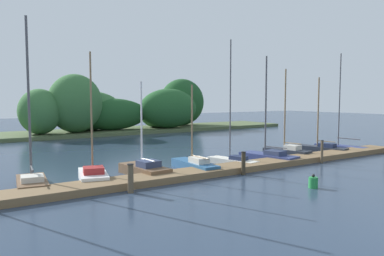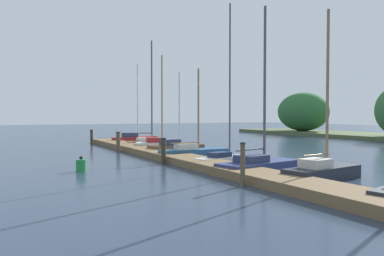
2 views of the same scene
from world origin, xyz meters
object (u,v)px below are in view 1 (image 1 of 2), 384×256
Objects in this scene: sailboat_4 at (194,164)px; sailboat_6 at (267,155)px; sailboat_5 at (232,159)px; channel_buoy_0 at (313,182)px; mooring_piling_2 at (243,163)px; sailboat_7 at (286,151)px; sailboat_9 at (339,145)px; sailboat_8 at (320,148)px; mooring_piling_1 at (131,178)px; sailboat_3 at (143,169)px; sailboat_2 at (93,174)px; sailboat_1 at (32,178)px; mooring_piling_3 at (322,152)px.

sailboat_6 is at bearing -88.21° from sailboat_4.
sailboat_5 is 6.98m from channel_buoy_0.
sailboat_4 is 3.07m from mooring_piling_2.
sailboat_9 is at bearing -99.98° from sailboat_7.
sailboat_8 is 12.53m from channel_buoy_0.
mooring_piling_2 is (-10.80, -3.27, 0.30)m from sailboat_8.
channel_buoy_0 is (-6.44, -7.55, -0.12)m from sailboat_7.
mooring_piling_1 is at bearing -178.36° from mooring_piling_2.
sailboat_8 reaches higher than sailboat_3.
sailboat_9 reaches higher than mooring_piling_2.
sailboat_4 is 3.88× the size of mooring_piling_2.
sailboat_4 is 15.00m from sailboat_9.
sailboat_7 reaches higher than sailboat_8.
sailboat_9 is (2.62, 0.05, -0.02)m from sailboat_8.
sailboat_4 is 0.79× the size of sailboat_7.
channel_buoy_0 is at bearing -116.81° from sailboat_2.
sailboat_4 reaches higher than channel_buoy_0.
sailboat_3 is (5.70, -0.42, -0.08)m from sailboat_1.
sailboat_3 is 5.54m from mooring_piling_2.
sailboat_8 is at bearing -101.25° from sailboat_7.
mooring_piling_3 is at bearing -105.41° from sailboat_4.
sailboat_8 is 8.77× the size of channel_buoy_0.
sailboat_6 is 9.03m from sailboat_9.
channel_buoy_0 is (7.57, -3.96, -0.40)m from mooring_piling_1.
mooring_piling_1 is at bearing 88.37° from sailboat_8.
sailboat_6 is at bearing 61.10° from channel_buoy_0.
sailboat_5 is at bearing -77.15° from sailboat_2.
sailboat_6 is at bearing 13.84° from mooring_piling_1.
channel_buoy_0 is at bearing -145.66° from mooring_piling_3.
sailboat_3 is 9.09m from sailboat_6.
sailboat_1 is 21.16m from sailboat_8.
sailboat_7 is 4.81× the size of mooring_piling_1.
sailboat_3 is at bearing 165.34° from mooring_piling_3.
sailboat_2 is 14.59m from mooring_piling_3.
sailboat_7 is at bearing 83.62° from mooring_piling_3.
sailboat_1 reaches higher than sailboat_9.
sailboat_6 is at bearing 88.35° from sailboat_9.
sailboat_7 is 9.92m from channel_buoy_0.
mooring_piling_2 is (-7.14, -3.39, 0.27)m from sailboat_7.
sailboat_5 reaches higher than mooring_piling_2.
mooring_piling_3 is (6.76, -0.02, 0.10)m from mooring_piling_2.
sailboat_7 is at bearing -82.77° from sailboat_4.
sailboat_6 is at bearing -85.67° from sailboat_1.
sailboat_8 is at bearing -82.87° from sailboat_1.
sailboat_6 reaches higher than sailboat_7.
sailboat_3 is 11.81m from sailboat_7.
mooring_piling_3 is (14.27, -3.02, 0.39)m from sailboat_2.
sailboat_3 is 7.74× the size of channel_buoy_0.
mooring_piling_1 is (0.64, -3.20, 0.30)m from sailboat_2.
sailboat_3 is 3.90× the size of mooring_piling_1.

